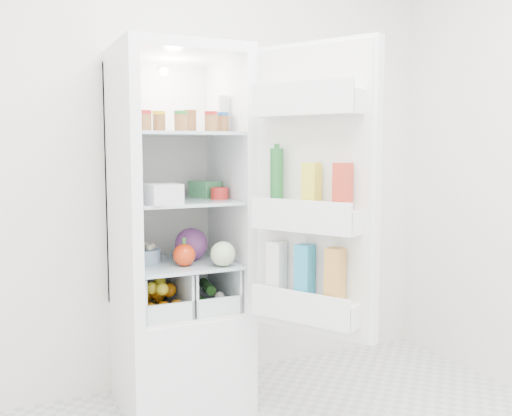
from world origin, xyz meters
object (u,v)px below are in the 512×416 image
red_cabbage (191,244)px  fridge_door (313,198)px  mushroom_bowl (146,256)px  refrigerator (176,275)px

red_cabbage → fridge_door: bearing=-54.4°
mushroom_bowl → fridge_door: (0.61, -0.57, 0.31)m
red_cabbage → mushroom_bowl: 0.23m
red_cabbage → mushroom_bowl: size_ratio=1.13×
red_cabbage → refrigerator: bearing=133.2°
fridge_door → mushroom_bowl: bearing=18.2°
red_cabbage → fridge_door: 0.71m
mushroom_bowl → fridge_door: size_ratio=0.11×
fridge_door → red_cabbage: bearing=7.0°
red_cabbage → mushroom_bowl: bearing=171.0°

